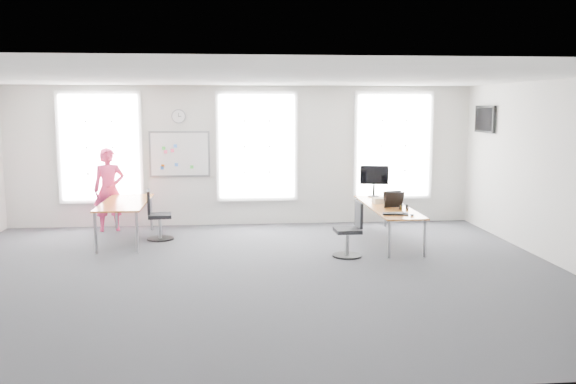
{
  "coord_description": "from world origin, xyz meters",
  "views": [
    {
      "loc": [
        -0.25,
        -9.15,
        2.59
      ],
      "look_at": [
        0.71,
        1.2,
        1.1
      ],
      "focal_mm": 38.0,
      "sensor_mm": 36.0,
      "label": 1
    }
  ],
  "objects": [
    {
      "name": "tv",
      "position": [
        4.95,
        3.0,
        2.3
      ],
      "size": [
        0.06,
        0.9,
        0.55
      ],
      "primitive_type": "cube",
      "color": "black",
      "rests_on": "wall_right"
    },
    {
      "name": "chair_left",
      "position": [
        -1.7,
        2.6,
        0.43
      ],
      "size": [
        0.52,
        0.52,
        0.97
      ],
      "rotation": [
        0.0,
        0.0,
        1.68
      ],
      "color": "black",
      "rests_on": "ground"
    },
    {
      "name": "wall_right",
      "position": [
        5.0,
        0.0,
        1.5
      ],
      "size": [
        0.0,
        10.0,
        10.0
      ],
      "primitive_type": "plane",
      "rotation": [
        1.57,
        0.0,
        -1.57
      ],
      "color": "silver",
      "rests_on": "ground"
    },
    {
      "name": "person",
      "position": [
        -2.77,
        3.57,
        0.86
      ],
      "size": [
        0.7,
        0.54,
        1.72
      ],
      "primitive_type": "imported",
      "rotation": [
        0.0,
        0.0,
        0.23
      ],
      "color": "#D83062",
      "rests_on": "ground"
    },
    {
      "name": "window_mid",
      "position": [
        0.3,
        3.97,
        1.7
      ],
      "size": [
        1.6,
        0.06,
        2.2
      ],
      "primitive_type": "cube",
      "color": "white",
      "rests_on": "wall_back"
    },
    {
      "name": "wall_back",
      "position": [
        0.0,
        4.0,
        1.5
      ],
      "size": [
        10.0,
        0.0,
        10.0
      ],
      "primitive_type": "plane",
      "rotation": [
        1.57,
        0.0,
        0.0
      ],
      "color": "silver",
      "rests_on": "ground"
    },
    {
      "name": "monitor",
      "position": [
        2.72,
        3.28,
        1.07
      ],
      "size": [
        0.59,
        0.24,
        0.66
      ],
      "rotation": [
        0.0,
        0.0,
        -0.23
      ],
      "color": "black",
      "rests_on": "desk_right"
    },
    {
      "name": "desk_right",
      "position": [
        2.71,
        2.11,
        0.63
      ],
      "size": [
        0.74,
        2.78,
        0.68
      ],
      "color": "#C5671F",
      "rests_on": "ground"
    },
    {
      "name": "lens_cap",
      "position": [
        2.85,
        1.45,
        0.68
      ],
      "size": [
        0.07,
        0.07,
        0.01
      ],
      "primitive_type": "cylinder",
      "rotation": [
        0.0,
        0.0,
        -0.14
      ],
      "color": "black",
      "rests_on": "desk_right"
    },
    {
      "name": "window_right",
      "position": [
        3.3,
        3.97,
        1.7
      ],
      "size": [
        1.6,
        0.06,
        2.2
      ],
      "primitive_type": "cube",
      "color": "white",
      "rests_on": "wall_back"
    },
    {
      "name": "ceiling",
      "position": [
        0.0,
        0.0,
        3.0
      ],
      "size": [
        10.0,
        10.0,
        0.0
      ],
      "primitive_type": "plane",
      "rotation": [
        3.14,
        0.0,
        0.0
      ],
      "color": "white",
      "rests_on": "ground"
    },
    {
      "name": "wall_front",
      "position": [
        0.0,
        -4.0,
        1.5
      ],
      "size": [
        10.0,
        0.0,
        10.0
      ],
      "primitive_type": "plane",
      "rotation": [
        -1.57,
        0.0,
        0.0
      ],
      "color": "silver",
      "rests_on": "ground"
    },
    {
      "name": "keyboard",
      "position": [
        2.61,
        1.17,
        0.69
      ],
      "size": [
        0.47,
        0.26,
        0.02
      ],
      "primitive_type": "cube",
      "rotation": [
        0.0,
        0.0,
        -0.23
      ],
      "color": "black",
      "rests_on": "desk_right"
    },
    {
      "name": "wall_clock",
      "position": [
        -1.35,
        3.97,
        2.35
      ],
      "size": [
        0.3,
        0.04,
        0.3
      ],
      "primitive_type": "cylinder",
      "rotation": [
        1.57,
        0.0,
        0.0
      ],
      "color": "gray",
      "rests_on": "wall_back"
    },
    {
      "name": "window_left",
      "position": [
        -3.0,
        3.97,
        1.7
      ],
      "size": [
        1.6,
        0.06,
        2.2
      ],
      "primitive_type": "cube",
      "color": "white",
      "rests_on": "wall_back"
    },
    {
      "name": "chair_right",
      "position": [
        1.77,
        0.95,
        0.42
      ],
      "size": [
        0.51,
        0.51,
        0.95
      ],
      "rotation": [
        0.0,
        0.0,
        -1.53
      ],
      "color": "black",
      "rests_on": "ground"
    },
    {
      "name": "laptop_sleeve",
      "position": [
        2.77,
        1.91,
        0.83
      ],
      "size": [
        0.39,
        0.29,
        0.31
      ],
      "rotation": [
        0.0,
        0.0,
        0.23
      ],
      "color": "black",
      "rests_on": "desk_right"
    },
    {
      "name": "paper_stack",
      "position": [
        2.66,
        2.44,
        0.73
      ],
      "size": [
        0.32,
        0.25,
        0.11
      ],
      "primitive_type": "cube",
      "rotation": [
        0.0,
        0.0,
        0.05
      ],
      "color": "beige",
      "rests_on": "desk_right"
    },
    {
      "name": "headphones",
      "position": [
        2.9,
        1.68,
        0.72
      ],
      "size": [
        0.16,
        0.09,
        0.1
      ],
      "rotation": [
        0.0,
        0.0,
        0.1
      ],
      "color": "black",
      "rests_on": "desk_right"
    },
    {
      "name": "whiteboard",
      "position": [
        -1.35,
        3.97,
        1.55
      ],
      "size": [
        1.2,
        0.03,
        0.9
      ],
      "primitive_type": "cube",
      "color": "white",
      "rests_on": "wall_back"
    },
    {
      "name": "mouse",
      "position": [
        2.86,
        1.01,
        0.7
      ],
      "size": [
        0.1,
        0.12,
        0.04
      ],
      "primitive_type": "ellipsoid",
      "rotation": [
        0.0,
        0.0,
        -0.34
      ],
      "color": "black",
      "rests_on": "desk_right"
    },
    {
      "name": "desk_left",
      "position": [
        -2.29,
        2.56,
        0.7
      ],
      "size": [
        0.83,
        2.08,
        0.76
      ],
      "color": "#C5671F",
      "rests_on": "ground"
    },
    {
      "name": "floor",
      "position": [
        0.0,
        0.0,
        0.0
      ],
      "size": [
        10.0,
        10.0,
        0.0
      ],
      "primitive_type": "plane",
      "color": "#25252A",
      "rests_on": "ground"
    }
  ]
}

